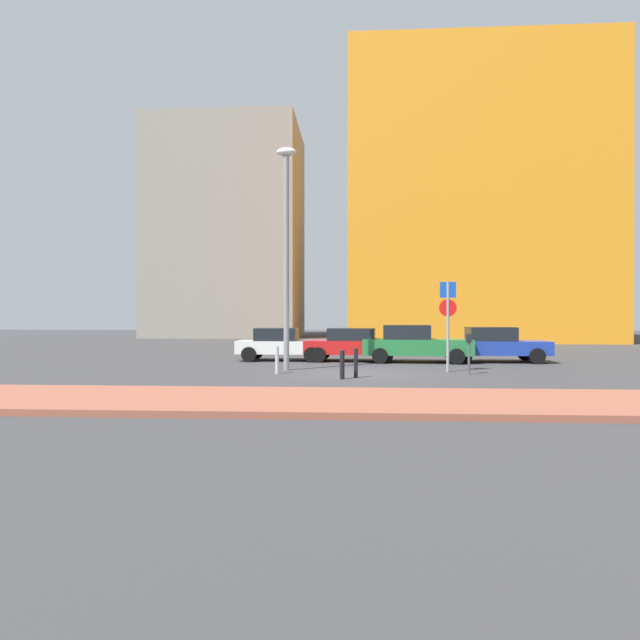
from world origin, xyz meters
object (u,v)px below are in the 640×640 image
parked_car_white (281,344)px  traffic_bollard_mid (356,363)px  parking_sign_post (448,315)px  traffic_bollard_near (342,365)px  street_lamp (286,241)px  traffic_bollard_far (277,360)px  parked_car_green (414,344)px  parked_car_blue (494,344)px  parked_car_red (353,344)px  parking_meter (469,348)px

parked_car_white → traffic_bollard_mid: size_ratio=4.23×
parking_sign_post → traffic_bollard_near: bearing=-145.6°
parked_car_white → street_lamp: street_lamp is taller
parked_car_white → traffic_bollard_far: parked_car_white is taller
parked_car_green → traffic_bollard_far: size_ratio=4.98×
parked_car_blue → parking_sign_post: size_ratio=1.37×
street_lamp → traffic_bollard_near: (2.06, -2.75, -4.18)m
parked_car_white → traffic_bollard_far: size_ratio=4.23×
parked_car_red → traffic_bollard_near: 6.90m
parked_car_blue → traffic_bollard_mid: parked_car_blue is taller
street_lamp → traffic_bollard_far: bearing=-97.6°
parked_car_red → parking_sign_post: 5.66m
parked_car_green → traffic_bollard_mid: (-2.47, -6.07, -0.33)m
traffic_bollard_mid → traffic_bollard_near: bearing=-134.7°
parking_sign_post → parking_meter: 1.50m
parked_car_white → traffic_bollard_mid: (3.25, -6.64, -0.27)m
parked_car_white → parked_car_red: 3.13m
parked_car_white → traffic_bollard_near: parked_car_white is taller
parking_sign_post → street_lamp: street_lamp is taller
parking_meter → parked_car_white: bearing=142.2°
parked_car_white → parked_car_blue: 9.09m
traffic_bollard_near → traffic_bollard_mid: size_ratio=0.96×
parked_car_red → street_lamp: 6.14m
parked_car_red → parked_car_blue: parked_car_blue is taller
parking_meter → parked_car_green: bearing=104.8°
parked_car_blue → parking_meter: size_ratio=3.19×
parked_car_white → street_lamp: 5.86m
parked_car_green → traffic_bollard_far: (-5.11, -4.97, -0.32)m
parked_car_green → street_lamp: bearing=-142.9°
parked_car_green → parking_sign_post: size_ratio=1.46×
parking_sign_post → parked_car_white: bearing=144.5°
parked_car_green → traffic_bollard_mid: bearing=-112.1°
parked_car_green → parking_meter: 5.03m
traffic_bollard_near → traffic_bollard_far: traffic_bollard_far is taller
parked_car_red → street_lamp: bearing=-119.7°
street_lamp → parking_meter: bearing=-10.2°
parked_car_red → traffic_bollard_far: (-2.52, -5.36, -0.28)m
parked_car_green → traffic_bollard_near: bearing=-113.9°
parked_car_blue → street_lamp: (-8.32, -4.07, 3.87)m
parking_sign_post → traffic_bollard_mid: (-3.19, -2.05, -1.53)m
traffic_bollard_near → parked_car_blue: bearing=47.5°
traffic_bollard_mid → traffic_bollard_far: 2.87m
parked_car_blue → traffic_bollard_near: 9.26m
parked_car_blue → parked_car_red: bearing=179.4°
parked_car_red → parking_meter: (3.87, -5.25, 0.14)m
parking_sign_post → traffic_bollard_mid: parking_sign_post is taller
parked_car_red → parking_meter: bearing=-53.6°
parked_car_white → parked_car_red: (3.12, -0.18, 0.01)m
parked_car_green → parked_car_white: bearing=174.3°
parking_sign_post → parking_meter: parking_sign_post is taller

